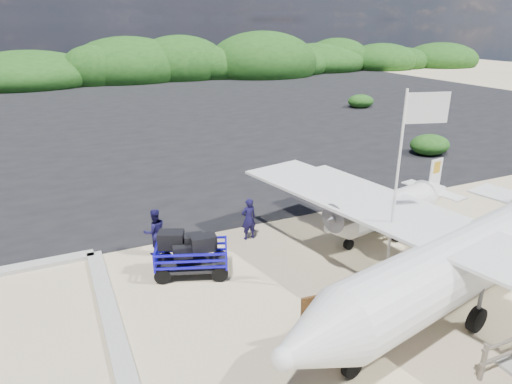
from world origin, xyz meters
TOP-DOWN VIEW (x-y plane):
  - ground at (0.00, 0.00)m, footprint 160.00×160.00m
  - asphalt_apron at (0.00, 30.00)m, footprint 90.00×50.00m
  - vegetation_band at (0.00, 55.00)m, footprint 124.00×8.00m
  - baggage_cart at (-1.68, 2.34)m, footprint 2.86×2.22m
  - flagpole at (3.26, -1.27)m, footprint 1.34×0.84m
  - signboard at (0.57, -2.45)m, footprint 1.91×0.35m
  - crew_a at (1.05, 3.95)m, footprint 0.62×0.43m
  - crew_b at (-2.43, 4.25)m, footprint 0.88×0.71m
  - aircraft_large at (15.79, 18.73)m, footprint 19.12×19.12m
  - aircraft_small at (-8.58, 35.67)m, footprint 8.06×8.06m

SIDE VIEW (x-z plane):
  - ground at x=0.00m, z-range 0.00..0.00m
  - asphalt_apron at x=0.00m, z-range -0.02..0.02m
  - vegetation_band at x=0.00m, z-range -2.20..2.20m
  - baggage_cart at x=-1.68m, z-range -0.63..0.63m
  - flagpole at x=3.26m, z-range -3.10..3.10m
  - signboard at x=0.57m, z-range -0.78..0.78m
  - aircraft_large at x=15.79m, z-range -2.42..2.42m
  - aircraft_small at x=-8.58m, z-range -1.26..1.26m
  - crew_a at x=1.05m, z-range 0.00..1.65m
  - crew_b at x=-2.43m, z-range 0.00..1.71m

